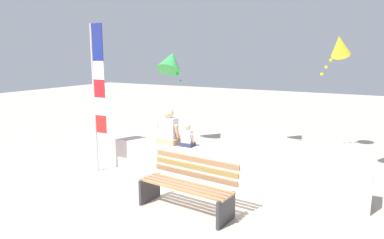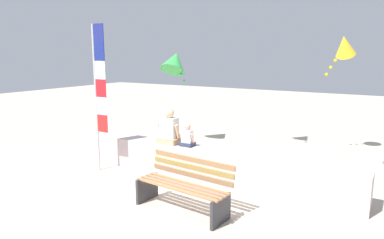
% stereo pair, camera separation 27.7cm
% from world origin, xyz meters
% --- Properties ---
extents(ground_plane, '(40.00, 40.00, 0.00)m').
position_xyz_m(ground_plane, '(0.00, 0.00, 0.00)').
color(ground_plane, '#C1B19C').
extents(seawall_ledge, '(6.23, 0.53, 0.66)m').
position_xyz_m(seawall_ledge, '(0.00, 0.94, 0.33)').
color(seawall_ledge, '#C3AFB2').
rests_on(seawall_ledge, ground).
extents(park_bench, '(1.73, 0.76, 0.88)m').
position_xyz_m(park_bench, '(0.38, -0.55, 0.42)').
color(park_bench, '#A4734C').
rests_on(park_bench, ground).
extents(person_adult, '(0.52, 0.38, 0.80)m').
position_xyz_m(person_adult, '(-0.97, 0.96, 0.97)').
color(person_adult, tan).
rests_on(person_adult, seawall_ledge).
extents(person_child, '(0.33, 0.24, 0.51)m').
position_xyz_m(person_child, '(-0.50, 0.96, 0.86)').
color(person_child, '#293048').
rests_on(person_child, seawall_ledge).
extents(flag_banner, '(0.34, 0.05, 3.26)m').
position_xyz_m(flag_banner, '(-2.32, 0.21, 1.89)').
color(flag_banner, '#B7B7BC').
rests_on(flag_banner, ground).
extents(kite_yellow, '(0.72, 0.73, 1.10)m').
position_xyz_m(kite_yellow, '(2.05, 4.18, 2.82)').
color(kite_yellow, yellow).
extents(kite_green, '(0.79, 0.96, 1.00)m').
position_xyz_m(kite_green, '(-2.25, 3.08, 2.41)').
color(kite_green, green).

